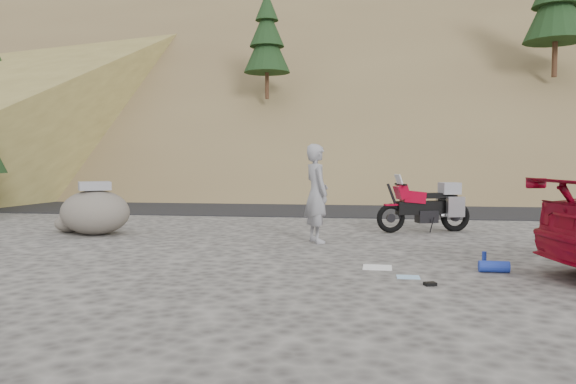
% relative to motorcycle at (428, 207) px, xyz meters
% --- Properties ---
extents(ground, '(140.00, 140.00, 0.00)m').
position_rel_motorcycle_xyz_m(ground, '(-1.65, -2.93, -0.57)').
color(ground, '#413F3C').
rests_on(ground, ground).
extents(road, '(120.00, 7.00, 0.05)m').
position_rel_motorcycle_xyz_m(road, '(-1.65, 6.07, -0.57)').
color(road, black).
rests_on(road, ground).
extents(hillside, '(120.00, 73.00, 46.72)m').
position_rel_motorcycle_xyz_m(hillside, '(-1.70, 37.94, 10.51)').
color(hillside, brown).
rests_on(hillside, ground).
extents(motorcycle, '(2.15, 1.06, 1.33)m').
position_rel_motorcycle_xyz_m(motorcycle, '(0.00, 0.00, 0.00)').
color(motorcycle, black).
rests_on(motorcycle, ground).
extents(man, '(0.74, 0.84, 1.94)m').
position_rel_motorcycle_xyz_m(man, '(-2.36, -1.90, -0.57)').
color(man, gray).
rests_on(man, ground).
extents(boulder, '(1.84, 1.71, 1.15)m').
position_rel_motorcycle_xyz_m(boulder, '(-7.21, -1.48, -0.06)').
color(boulder, '#56514A').
rests_on(boulder, ground).
extents(small_rock, '(0.67, 0.61, 0.40)m').
position_rel_motorcycle_xyz_m(small_rock, '(-7.98, -1.17, -0.37)').
color(small_rock, '#56514A').
rests_on(small_rock, ground).
extents(gear_white_cloth, '(0.44, 0.40, 0.01)m').
position_rel_motorcycle_xyz_m(gear_white_cloth, '(-1.21, -4.35, -0.56)').
color(gear_white_cloth, white).
rests_on(gear_white_cloth, ground).
extents(gear_blue_mat, '(0.43, 0.18, 0.17)m').
position_rel_motorcycle_xyz_m(gear_blue_mat, '(0.47, -4.45, -0.48)').
color(gear_blue_mat, '#192E97').
rests_on(gear_blue_mat, ground).
extents(gear_bottle, '(0.07, 0.07, 0.19)m').
position_rel_motorcycle_xyz_m(gear_bottle, '(0.48, -3.75, -0.47)').
color(gear_bottle, '#192E97').
rests_on(gear_bottle, ground).
extents(gear_glove_a, '(0.18, 0.16, 0.04)m').
position_rel_motorcycle_xyz_m(gear_glove_a, '(-0.55, -5.45, -0.54)').
color(gear_glove_a, black).
rests_on(gear_glove_a, ground).
extents(gear_blue_cloth, '(0.32, 0.23, 0.01)m').
position_rel_motorcycle_xyz_m(gear_blue_cloth, '(-0.79, -4.98, -0.56)').
color(gear_blue_cloth, '#93C0E4').
rests_on(gear_blue_cloth, ground).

